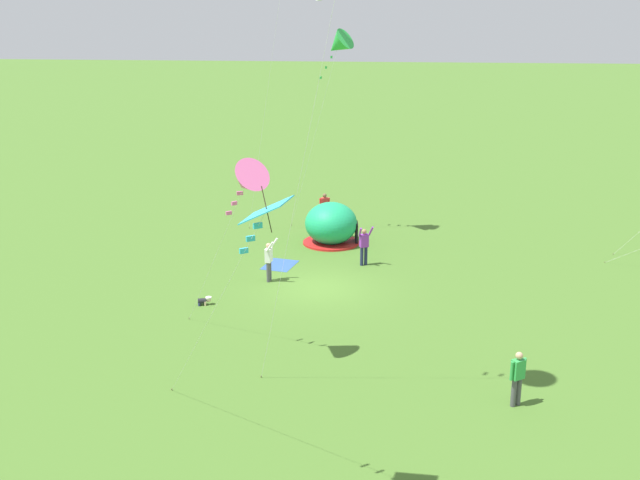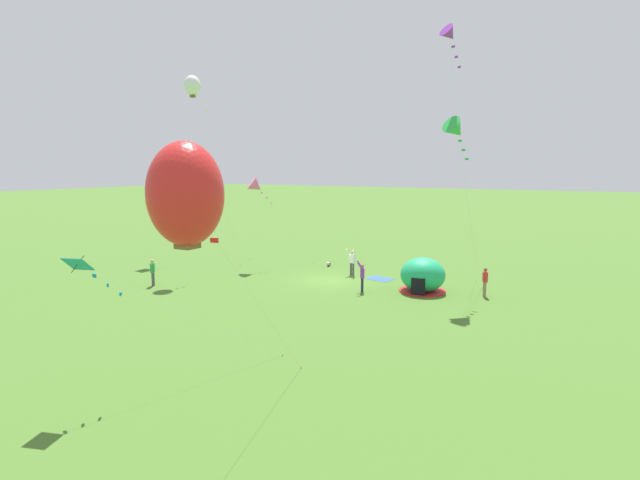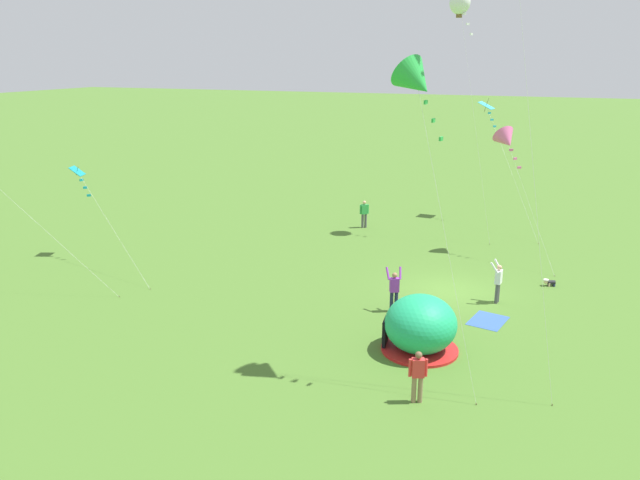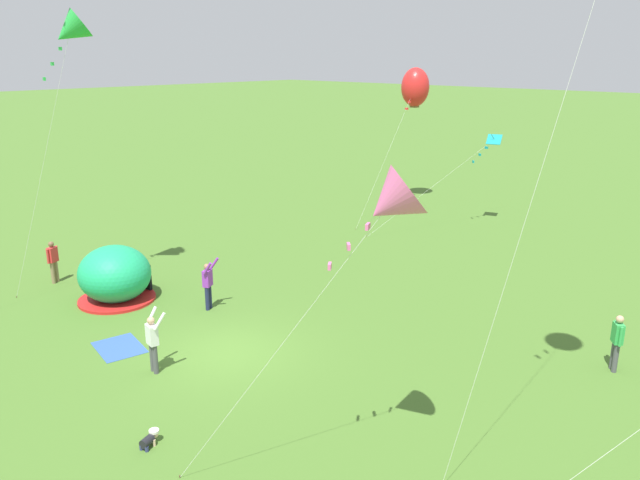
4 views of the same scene
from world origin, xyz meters
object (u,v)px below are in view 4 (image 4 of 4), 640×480
object	(u,v)px
popup_tent	(115,275)
kite_red	(415,87)
toddler_crawling	(150,439)
person_arms_raised	(153,340)
person_strolling	(617,340)
person_with_toddler	(53,260)
kite_green	(70,31)
kite_pink	(391,203)
kite_teal	(489,145)
person_flying_kite	(208,283)

from	to	relation	value
popup_tent	kite_red	distance (m)	21.79
toddler_crawling	person_arms_raised	size ratio (longest dim) A/B	0.29
person_strolling	person_with_toddler	world-z (taller)	same
person_strolling	kite_green	xyz separation A→B (m)	(-17.17, -6.91, 8.64)
person_arms_raised	kite_red	size ratio (longest dim) A/B	0.23
person_strolling	kite_red	world-z (taller)	kite_red
kite_red	toddler_crawling	bearing A→B (deg)	-67.91
toddler_crawling	kite_pink	xyz separation A→B (m)	(4.64, 2.87, 5.93)
person_with_toddler	kite_red	distance (m)	22.54
person_arms_raised	kite_red	distance (m)	24.82
toddler_crawling	person_with_toddler	bearing A→B (deg)	164.33
popup_tent	kite_green	world-z (taller)	kite_green
toddler_crawling	kite_green	distance (m)	14.74
toddler_crawling	kite_green	world-z (taller)	kite_green
kite_red	kite_green	xyz separation A→B (m)	(-0.31, -20.79, 2.66)
toddler_crawling	person_arms_raised	world-z (taller)	person_arms_raised
kite_green	person_with_toddler	bearing A→B (deg)	-155.26
toddler_crawling	person_with_toddler	xyz separation A→B (m)	(-12.31, 3.45, 0.79)
kite_teal	kite_pink	xyz separation A→B (m)	(8.83, -20.41, 1.82)
popup_tent	kite_green	xyz separation A→B (m)	(-1.71, 0.12, 8.61)
kite_pink	kite_teal	bearing A→B (deg)	113.40
kite_green	person_arms_raised	bearing A→B (deg)	-16.47
person_arms_raised	kite_green	distance (m)	11.62
kite_teal	person_with_toddler	bearing A→B (deg)	-112.26
toddler_crawling	kite_teal	world-z (taller)	kite_teal
person_arms_raised	kite_green	bearing A→B (deg)	163.53
toddler_crawling	person_with_toddler	size ratio (longest dim) A/B	0.32
person_flying_kite	person_with_toddler	size ratio (longest dim) A/B	1.10
popup_tent	person_arms_raised	size ratio (longest dim) A/B	1.49
popup_tent	toddler_crawling	size ratio (longest dim) A/B	5.08
toddler_crawling	kite_red	xyz separation A→B (m)	(-10.18, 25.08, 6.76)
toddler_crawling	kite_teal	bearing A→B (deg)	100.21
toddler_crawling	kite_red	world-z (taller)	kite_red
person_with_toddler	kite_teal	bearing A→B (deg)	67.74
kite_red	kite_teal	world-z (taller)	kite_red
person_strolling	kite_pink	xyz separation A→B (m)	(-2.04, -8.33, 5.15)
person_strolling	kite_teal	xyz separation A→B (m)	(-10.87, 12.08, 3.33)
person_with_toddler	person_arms_raised	bearing A→B (deg)	-8.42
kite_red	kite_teal	distance (m)	6.79
toddler_crawling	person_arms_raised	xyz separation A→B (m)	(-3.00, 2.07, 0.82)
kite_teal	person_flying_kite	bearing A→B (deg)	-94.61
toddler_crawling	person_with_toddler	distance (m)	12.81
popup_tent	kite_teal	distance (m)	19.93
popup_tent	toddler_crawling	world-z (taller)	popup_tent
kite_teal	kite_red	bearing A→B (deg)	163.27
toddler_crawling	person_arms_raised	bearing A→B (deg)	145.29
kite_red	kite_green	distance (m)	20.96
person_with_toddler	kite_pink	world-z (taller)	kite_pink
popup_tent	toddler_crawling	xyz separation A→B (m)	(8.78, -4.17, -0.82)
person_flying_kite	kite_red	xyz separation A→B (m)	(-4.59, 19.08, 5.94)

